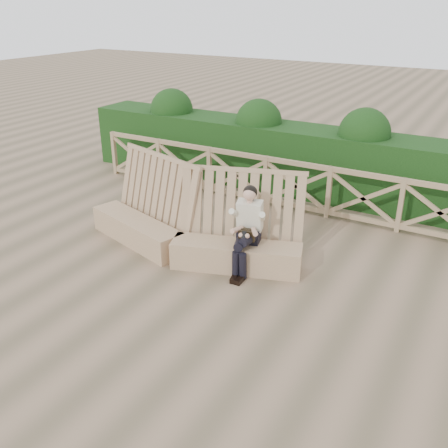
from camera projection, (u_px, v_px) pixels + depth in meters
The scene contains 5 objects.
ground at pixel (210, 284), 7.97m from camera, with size 60.00×60.00×0.00m, color brown.
bench at pixel (186, 232), 8.79m from camera, with size 4.28×1.39×1.60m.
woman at pixel (247, 227), 8.11m from camera, with size 0.49×0.91×1.45m.
guardrail at pixel (296, 186), 10.51m from camera, with size 10.10×0.09×1.10m.
hedge at pixel (317, 162), 11.37m from camera, with size 12.00×1.20×1.50m, color black.
Camera 1 is at (3.62, -5.84, 4.16)m, focal length 40.00 mm.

